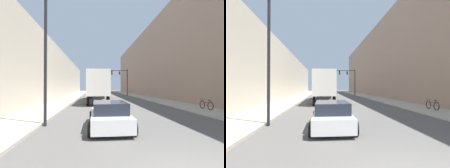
# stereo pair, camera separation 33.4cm
# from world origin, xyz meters

# --- Properties ---
(sidewalk_right) EXTENTS (3.26, 80.00, 0.15)m
(sidewalk_right) POSITION_xyz_m (6.94, 30.00, 0.07)
(sidewalk_right) COLOR #B2A899
(sidewalk_right) RESTS_ON ground
(sidewalk_left) EXTENTS (3.26, 80.00, 0.15)m
(sidewalk_left) POSITION_xyz_m (-6.94, 30.00, 0.07)
(sidewalk_left) COLOR #B2A899
(sidewalk_left) RESTS_ON ground
(building_right) EXTENTS (6.00, 80.00, 14.77)m
(building_right) POSITION_xyz_m (11.57, 30.00, 7.39)
(building_right) COLOR #997A66
(building_right) RESTS_ON ground
(building_left) EXTENTS (6.00, 80.00, 8.79)m
(building_left) POSITION_xyz_m (-11.57, 30.00, 4.39)
(building_left) COLOR #BCB29E
(building_left) RESTS_ON ground
(semi_truck) EXTENTS (2.55, 14.36, 3.95)m
(semi_truck) POSITION_xyz_m (-2.14, 21.53, 2.27)
(semi_truck) COLOR silver
(semi_truck) RESTS_ON ground
(sedan_car) EXTENTS (2.07, 4.48, 1.35)m
(sedan_car) POSITION_xyz_m (-1.80, 5.32, 0.64)
(sedan_car) COLOR silver
(sedan_car) RESTS_ON ground
(traffic_signal_gantry) EXTENTS (7.40, 0.35, 6.16)m
(traffic_signal_gantry) POSITION_xyz_m (3.11, 37.02, 4.46)
(traffic_signal_gantry) COLOR black
(traffic_signal_gantry) RESTS_ON ground
(street_lamp) EXTENTS (0.44, 0.44, 7.87)m
(street_lamp) POSITION_xyz_m (-5.16, 6.03, 4.95)
(street_lamp) COLOR black
(street_lamp) RESTS_ON ground
(parked_bicycle) EXTENTS (0.44, 1.82, 0.86)m
(parked_bicycle) POSITION_xyz_m (7.02, 10.55, 0.53)
(parked_bicycle) COLOR black
(parked_bicycle) RESTS_ON sidewalk_right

